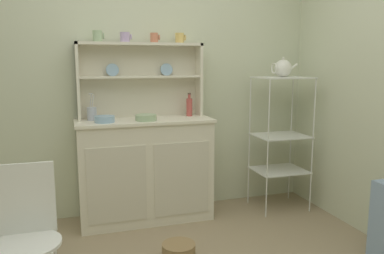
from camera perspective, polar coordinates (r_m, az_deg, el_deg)
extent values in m
cube|color=beige|center=(3.59, -7.23, 7.30)|extent=(3.84, 0.05, 2.50)
cube|color=silver|center=(3.46, -6.83, -6.24)|extent=(1.13, 0.42, 0.90)
cube|color=beige|center=(3.23, -10.87, -8.32)|extent=(0.48, 0.01, 0.63)
cube|color=beige|center=(3.33, -1.49, -7.59)|extent=(0.48, 0.01, 0.63)
cube|color=#EEE6CE|center=(3.37, -6.97, 0.93)|extent=(1.16, 0.45, 0.02)
cube|color=beige|center=(3.53, -7.68, 6.80)|extent=(1.09, 0.02, 0.65)
cube|color=silver|center=(3.40, -16.34, 6.40)|extent=(0.02, 0.18, 0.65)
cube|color=silver|center=(3.59, 0.98, 6.92)|extent=(0.02, 0.18, 0.65)
cube|color=silver|center=(3.45, -7.47, 7.28)|extent=(1.05, 0.16, 0.02)
cube|color=silver|center=(3.45, -7.57, 11.93)|extent=(1.09, 0.18, 0.02)
cylinder|color=#8EB2D1|center=(3.45, -11.54, 8.17)|extent=(0.11, 0.03, 0.11)
cylinder|color=#8EB2D1|center=(3.54, -3.74, 8.36)|extent=(0.11, 0.03, 0.11)
cylinder|color=silver|center=(3.49, 11.02, -3.25)|extent=(0.01, 0.01, 1.25)
cylinder|color=silver|center=(3.73, 17.20, -2.70)|extent=(0.01, 0.01, 1.25)
cylinder|color=silver|center=(3.81, 8.37, -2.10)|extent=(0.01, 0.01, 1.25)
cylinder|color=silver|center=(4.03, 14.22, -1.66)|extent=(0.01, 0.01, 1.25)
cube|color=silver|center=(3.68, 13.09, 7.04)|extent=(0.48, 0.39, 0.01)
cube|color=silver|center=(3.74, 12.78, -1.25)|extent=(0.48, 0.39, 0.01)
cube|color=silver|center=(3.82, 12.60, -6.16)|extent=(0.48, 0.39, 0.01)
cylinder|color=white|center=(2.28, -23.11, -15.49)|extent=(0.36, 0.36, 0.02)
cube|color=white|center=(2.33, -23.12, -9.64)|extent=(0.31, 0.02, 0.40)
cylinder|color=#93754C|center=(2.88, -1.95, -17.81)|extent=(0.24, 0.24, 0.13)
cylinder|color=#9EB78E|center=(3.41, -13.63, 12.75)|extent=(0.08, 0.08, 0.09)
torus|color=#9EB78E|center=(3.42, -12.79, 12.86)|extent=(0.01, 0.05, 0.05)
cylinder|color=#B79ECC|center=(3.44, -9.77, 12.79)|extent=(0.08, 0.08, 0.08)
torus|color=#B79ECC|center=(3.44, -8.91, 12.87)|extent=(0.01, 0.05, 0.05)
cylinder|color=#C67556|center=(3.48, -5.55, 12.83)|extent=(0.07, 0.07, 0.08)
torus|color=#C67556|center=(3.49, -4.83, 12.90)|extent=(0.01, 0.05, 0.05)
cylinder|color=#DBB760|center=(3.54, -1.81, 12.85)|extent=(0.08, 0.08, 0.09)
torus|color=#DBB760|center=(3.55, -1.03, 12.91)|extent=(0.01, 0.05, 0.05)
cylinder|color=#8EB2D1|center=(3.25, -12.64, 1.12)|extent=(0.16, 0.16, 0.05)
cylinder|color=#9EB78E|center=(3.29, -6.74, 1.38)|extent=(0.18, 0.18, 0.05)
cylinder|color=#B74C47|center=(3.54, -0.40, 2.90)|extent=(0.05, 0.05, 0.16)
cylinder|color=#B74C47|center=(3.53, -0.40, 4.48)|extent=(0.02, 0.02, 0.04)
cylinder|color=#4C382D|center=(3.53, -0.40, 4.89)|extent=(0.03, 0.03, 0.01)
cylinder|color=#B2B7C6|center=(3.39, -14.40, 1.88)|extent=(0.08, 0.08, 0.11)
cylinder|color=silver|center=(3.40, -14.64, 3.16)|extent=(0.03, 0.02, 0.17)
ellipsoid|color=silver|center=(3.39, -14.71, 4.70)|extent=(0.02, 0.01, 0.01)
cylinder|color=silver|center=(3.40, -14.34, 3.18)|extent=(0.04, 0.02, 0.17)
ellipsoid|color=silver|center=(3.39, -14.41, 4.71)|extent=(0.02, 0.01, 0.01)
sphere|color=white|center=(3.68, 13.14, 8.35)|extent=(0.16, 0.16, 0.16)
sphere|color=silver|center=(3.68, 13.19, 9.72)|extent=(0.02, 0.02, 0.02)
cylinder|color=white|center=(3.74, 14.59, 8.48)|extent=(0.09, 0.02, 0.07)
torus|color=white|center=(3.64, 11.90, 8.38)|extent=(0.01, 0.10, 0.10)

